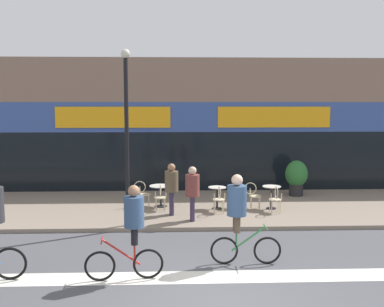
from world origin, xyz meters
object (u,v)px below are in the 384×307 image
planter_pot (296,176)px  lamp_post (127,125)px  pedestrian_near_end (172,184)px  cafe_chair_0_near (160,196)px  bistro_table_1 (217,193)px  cafe_chair_2_side (253,194)px  bistro_table_2 (272,193)px  cafe_chair_1_near (219,198)px  cyclist_2 (239,211)px  pedestrian_far_end (192,189)px  cafe_chair_1_side (235,193)px  cyclist_0 (132,225)px  cafe_chair_0_side (143,192)px  cafe_chair_2_near (276,198)px  bistro_table_0 (161,191)px

planter_pot → lamp_post: lamp_post is taller
pedestrian_near_end → cafe_chair_0_near: bearing=123.3°
bistro_table_1 → cafe_chair_2_side: cafe_chair_2_side is taller
bistro_table_1 → planter_pot: size_ratio=0.55×
bistro_table_2 → pedestrian_near_end: 3.47m
cafe_chair_2_side → bistro_table_2: bearing=5.5°
bistro_table_1 → cafe_chair_0_near: bearing=-172.7°
cafe_chair_1_near → cafe_chair_2_side: size_ratio=1.00×
cyclist_2 → pedestrian_far_end: bearing=106.4°
planter_pot → pedestrian_near_end: bearing=-149.5°
cafe_chair_2_side → cyclist_2: size_ratio=0.43×
lamp_post → cafe_chair_1_side: bearing=30.2°
planter_pot → cyclist_0: cyclist_0 is taller
cafe_chair_1_near → cyclist_0: bearing=152.8°
cyclist_0 → pedestrian_near_end: 5.05m
cafe_chair_0_side → cyclist_2: (2.56, -5.32, 0.61)m
cafe_chair_2_side → pedestrian_far_end: size_ratio=0.54×
bistro_table_2 → lamp_post: (-4.64, -1.91, 2.39)m
planter_pot → pedestrian_near_end: size_ratio=0.82×
cafe_chair_0_side → cafe_chair_2_near: bearing=-17.4°
cafe_chair_1_near → cafe_chair_1_side: 0.89m
bistro_table_1 → cafe_chair_2_side: (1.21, -0.06, -0.01)m
bistro_table_1 → pedestrian_far_end: size_ratio=0.45×
bistro_table_1 → cyclist_2: size_ratio=0.36×
cafe_chair_0_side → cafe_chair_1_near: (2.55, -1.00, 0.00)m
cyclist_2 → bistro_table_2: bearing=70.9°
cafe_chair_2_side → bistro_table_1: bearing=-176.8°
cafe_chair_1_near → cafe_chair_2_near: (1.84, -0.07, 0.00)m
bistro_table_0 → lamp_post: bearing=-110.5°
bistro_table_1 → cyclist_2: 4.98m
cafe_chair_0_side → cafe_chair_1_side: 3.19m
cafe_chair_2_side → cyclist_2: bearing=-97.5°
planter_pot → cyclist_2: bearing=-114.9°
bistro_table_0 → planter_pot: (5.18, 1.67, 0.23)m
bistro_table_1 → pedestrian_near_end: pedestrian_near_end is taller
bistro_table_2 → cafe_chair_0_side: (-4.38, 0.45, -0.03)m
bistro_table_0 → cafe_chair_2_side: bearing=-8.1°
cafe_chair_1_near → cyclist_0: size_ratio=0.45×
pedestrian_near_end → cafe_chair_2_side: bearing=12.5°
cafe_chair_1_side → cyclist_2: (-0.60, -4.95, 0.61)m
bistro_table_2 → cafe_chair_2_side: size_ratio=0.86×
bistro_table_0 → pedestrian_far_end: (1.02, -1.91, 0.46)m
cafe_chair_0_near → pedestrian_far_end: bearing=-147.7°
cafe_chair_2_side → cyclist_0: (-3.54, -5.70, 0.53)m
cafe_chair_2_side → lamp_post: (-4.01, -1.92, 2.42)m
cafe_chair_0_near → cyclist_2: bearing=-163.7°
bistro_table_2 → cafe_chair_0_near: 3.75m
lamp_post → cafe_chair_0_side: bearing=83.8°
cafe_chair_0_side → cyclist_0: size_ratio=0.45×
cafe_chair_2_near → cyclist_2: cyclist_2 is taller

